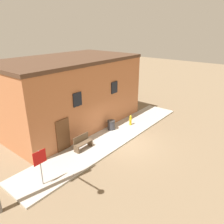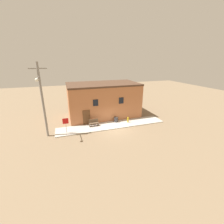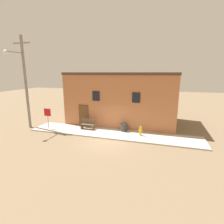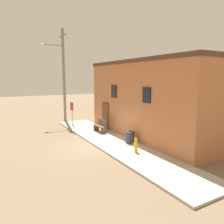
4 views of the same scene
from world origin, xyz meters
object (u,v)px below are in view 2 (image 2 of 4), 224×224
at_px(stop_sign, 66,123).
at_px(utility_pole, 42,99).
at_px(fire_hydrant, 128,120).
at_px(bench, 94,123).
at_px(trash_bin, 116,120).

bearing_deg(stop_sign, utility_pole, -178.40).
bearing_deg(fire_hydrant, bench, 176.43).
xyz_separation_m(stop_sign, trash_bin, (7.01, 1.32, -0.99)).
height_order(fire_hydrant, trash_bin, fire_hydrant).
bearing_deg(fire_hydrant, trash_bin, 156.73).
bearing_deg(utility_pole, fire_hydrant, 3.68).
bearing_deg(utility_pole, bench, 9.78).
bearing_deg(trash_bin, bench, -173.63).
bearing_deg(trash_bin, fire_hydrant, -23.27).
distance_m(stop_sign, bench, 3.87).
xyz_separation_m(fire_hydrant, utility_pole, (-10.78, -0.69, 4.08)).
bearing_deg(trash_bin, stop_sign, -169.35).
distance_m(fire_hydrant, utility_pole, 11.55).
height_order(stop_sign, bench, stop_sign).
distance_m(fire_hydrant, bench, 4.97).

